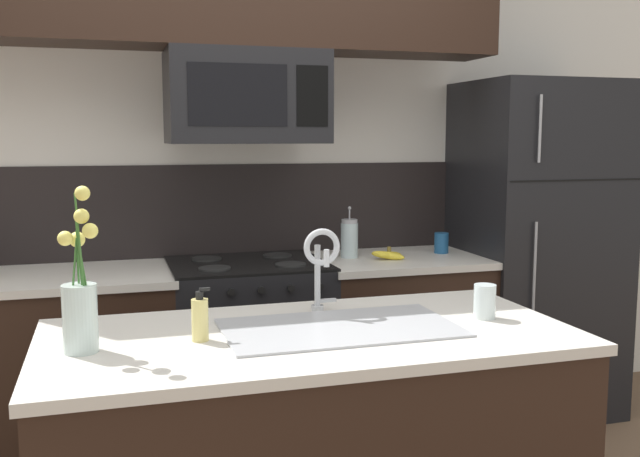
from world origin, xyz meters
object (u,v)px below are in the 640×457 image
Objects in this scene: microwave at (246,98)px; sink_faucet at (321,258)px; refrigerator at (534,248)px; flower_vase at (80,309)px; dish_soap_bottle at (200,319)px; banana_bunch at (389,255)px; drinking_glass at (485,301)px; french_press at (349,238)px; stove_range at (249,353)px; coffee_tin at (441,243)px.

sink_faucet is (0.06, -1.01, -0.61)m from microwave.
flower_vase is (-2.36, -1.29, 0.12)m from refrigerator.
dish_soap_bottle is (-2.02, -1.28, 0.06)m from refrigerator.
dish_soap_bottle is 0.35m from flower_vase.
banana_bunch is 1.15× the size of dish_soap_bottle.
dish_soap_bottle is (-1.11, -1.20, 0.05)m from banana_bunch.
drinking_glass is (-1.04, -1.28, 0.05)m from refrigerator.
sink_faucet is (-0.48, -1.09, 0.10)m from french_press.
dish_soap_bottle is (-0.39, -1.26, 0.52)m from stove_range.
coffee_tin reaches higher than banana_bunch.
refrigerator is 0.56m from coffee_tin.
microwave is 2.79× the size of french_press.
drinking_glass is at bearing -65.17° from stove_range.
coffee_tin is at bearing 47.13° from sink_faucet.
drinking_glass is at bearing 0.42° from flower_vase.
flower_vase is (-0.80, -0.24, -0.07)m from sink_faucet.
french_press is at bearing 46.07° from flower_vase.
flower_vase is (-0.35, -0.02, 0.06)m from dish_soap_bottle.
banana_bunch is 1.90m from flower_vase.
coffee_tin is at bearing 69.70° from drinking_glass.
drinking_glass is (-0.49, -1.31, 0.00)m from coffee_tin.
dish_soap_bottle is 1.39× the size of drinking_glass.
refrigerator is at bearing 32.31° from dish_soap_bottle.
sink_faucet is 0.84m from flower_vase.
stove_range is 8.45× the size of coffee_tin.
stove_range is 3.04× the size of sink_faucet.
refrigerator is at bearing 5.05° from banana_bunch.
sink_faucet reaches higher than stove_range.
refrigerator reaches higher than sink_faucet.
refrigerator is (1.63, 0.02, 0.45)m from stove_range.
drinking_glass reaches higher than banana_bunch.
flower_vase reaches higher than dish_soap_bottle.
dish_soap_bottle reaches higher than stove_range.
refrigerator is at bearing -2.13° from french_press.
banana_bunch is 1.61× the size of drinking_glass.
flower_vase is at bearing -140.24° from banana_bunch.
microwave is 4.51× the size of dish_soap_bottle.
banana_bunch is (-0.90, -0.08, 0.02)m from refrigerator.
dish_soap_bottle reaches higher than coffee_tin.
microwave reaches higher than coffee_tin.
french_press is at bearing 178.90° from coffee_tin.
refrigerator reaches higher than drinking_glass.
microwave is 6.29× the size of drinking_glass.
sink_faucet is 0.59m from drinking_glass.
flower_vase is (-1.32, -0.01, 0.07)m from drinking_glass.
sink_faucet is 2.58× the size of drinking_glass.
drinking_glass is at bearing -64.81° from microwave.
french_press is (-0.17, 0.12, 0.08)m from banana_bunch.
coffee_tin is at bearing 41.78° from dish_soap_bottle.
stove_range is at bearing -173.75° from french_press.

